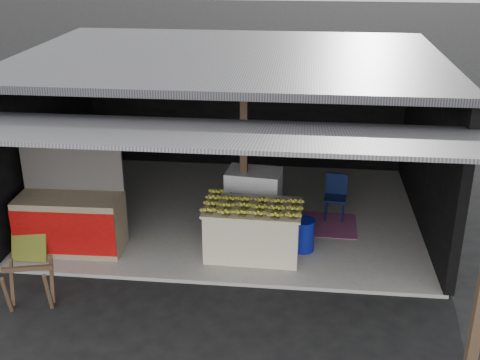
# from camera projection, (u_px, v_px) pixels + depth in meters

# --- Properties ---
(ground) EXTENTS (80.00, 80.00, 0.00)m
(ground) POSITION_uv_depth(u_px,v_px,m) (211.00, 285.00, 9.10)
(ground) COLOR black
(ground) RESTS_ON ground
(concrete_slab) EXTENTS (7.00, 5.00, 0.06)m
(concrete_slab) POSITION_uv_depth(u_px,v_px,m) (231.00, 212.00, 11.38)
(concrete_slab) COLOR gray
(concrete_slab) RESTS_ON ground
(shophouse) EXTENTS (7.40, 7.29, 3.02)m
(shophouse) POSITION_uv_depth(u_px,v_px,m) (233.00, 102.00, 10.88)
(shophouse) COLOR black
(shophouse) RESTS_ON ground
(banana_table) EXTENTS (1.57, 0.99, 0.85)m
(banana_table) POSITION_uv_depth(u_px,v_px,m) (253.00, 230.00, 9.70)
(banana_table) COLOR silver
(banana_table) RESTS_ON concrete_slab
(banana_pile) EXTENTS (1.45, 0.89, 0.17)m
(banana_pile) POSITION_uv_depth(u_px,v_px,m) (253.00, 202.00, 9.50)
(banana_pile) COLOR gold
(banana_pile) RESTS_ON banana_table
(white_crate) EXTENTS (1.00, 0.73, 1.04)m
(white_crate) POSITION_uv_depth(u_px,v_px,m) (254.00, 198.00, 10.65)
(white_crate) COLOR white
(white_crate) RESTS_ON concrete_slab
(neighbor_stall) EXTENTS (1.70, 0.80, 1.73)m
(neighbor_stall) POSITION_uv_depth(u_px,v_px,m) (71.00, 221.00, 9.83)
(neighbor_stall) COLOR #998466
(neighbor_stall) RESTS_ON concrete_slab
(green_signboard) EXTENTS (0.57, 0.27, 0.83)m
(green_signboard) POSITION_uv_depth(u_px,v_px,m) (29.00, 235.00, 9.55)
(green_signboard) COLOR black
(green_signboard) RESTS_ON concrete_slab
(sawhorse) EXTENTS (0.73, 0.72, 0.67)m
(sawhorse) POSITION_uv_depth(u_px,v_px,m) (29.00, 282.00, 8.39)
(sawhorse) COLOR #4D3726
(sawhorse) RESTS_ON ground
(water_barrel) EXTENTS (0.35, 0.35, 0.52)m
(water_barrel) POSITION_uv_depth(u_px,v_px,m) (303.00, 236.00, 9.88)
(water_barrel) COLOR #0D1993
(water_barrel) RESTS_ON concrete_slab
(plastic_chair) EXTENTS (0.43, 0.43, 0.82)m
(plastic_chair) POSITION_uv_depth(u_px,v_px,m) (336.00, 193.00, 10.96)
(plastic_chair) COLOR #0A153A
(plastic_chair) RESTS_ON concrete_slab
(magenta_rug) EXTENTS (1.53, 1.04, 0.01)m
(magenta_rug) POSITION_uv_depth(u_px,v_px,m) (314.00, 224.00, 10.85)
(magenta_rug) COLOR #711955
(magenta_rug) RESTS_ON concrete_slab
(picture_frames) EXTENTS (1.62, 0.04, 0.46)m
(picture_frames) POSITION_uv_depth(u_px,v_px,m) (236.00, 84.00, 12.87)
(picture_frames) COLOR black
(picture_frames) RESTS_ON shophouse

